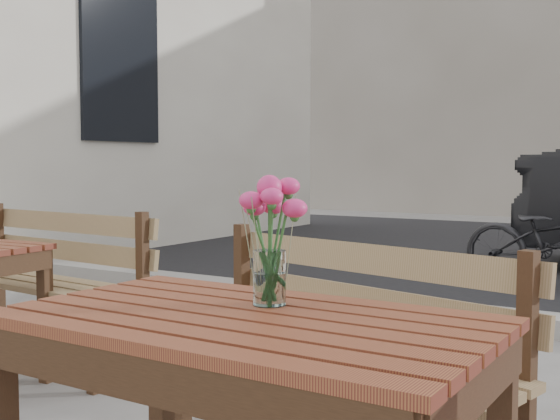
{
  "coord_description": "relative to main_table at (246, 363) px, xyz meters",
  "views": [
    {
      "loc": [
        0.89,
        -1.47,
        1.05
      ],
      "look_at": [
        -0.05,
        0.03,
        0.94
      ],
      "focal_mm": 45.0,
      "sensor_mm": 36.0,
      "label": 1
    }
  ],
  "objects": [
    {
      "name": "main_table",
      "position": [
        0.0,
        0.0,
        0.0
      ],
      "size": [
        1.14,
        0.67,
        0.7
      ],
      "rotation": [
        0.0,
        0.0,
        -0.01
      ],
      "color": "#5A1F17",
      "rests_on": "ground"
    },
    {
      "name": "main_vase",
      "position": [
        -0.01,
        0.13,
        0.32
      ],
      "size": [
        0.18,
        0.18,
        0.32
      ],
      "color": "white",
      "rests_on": "main_table"
    },
    {
      "name": "bicycle",
      "position": [
        -0.16,
        4.79,
        -0.17
      ],
      "size": [
        1.63,
        0.72,
        0.83
      ],
      "primitive_type": "imported",
      "rotation": [
        0.0,
        0.0,
        1.47
      ],
      "color": "black",
      "rests_on": "ground"
    },
    {
      "name": "second_bench",
      "position": [
        -2.06,
        1.18,
        -0.08
      ],
      "size": [
        1.37,
        0.5,
        0.84
      ],
      "rotation": [
        0.0,
        0.0,
        -0.07
      ],
      "color": "olive",
      "rests_on": "ground"
    },
    {
      "name": "main_bench",
      "position": [
        -0.13,
        0.79,
        -0.09
      ],
      "size": [
        1.38,
        0.68,
        0.82
      ],
      "rotation": [
        0.0,
        0.0,
        -0.22
      ],
      "color": "olive",
      "rests_on": "ground"
    }
  ]
}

